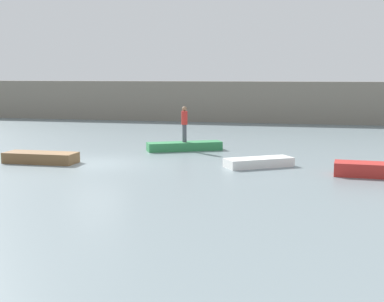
% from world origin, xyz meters
% --- Properties ---
extents(ground_plane, '(120.00, 120.00, 0.00)m').
position_xyz_m(ground_plane, '(0.00, 0.00, 0.00)').
color(ground_plane, slate).
extents(embankment_wall, '(80.00, 1.20, 3.33)m').
position_xyz_m(embankment_wall, '(0.00, 22.16, 1.66)').
color(embankment_wall, gray).
rests_on(embankment_wall, ground_plane).
extents(rowboat_brown, '(3.23, 1.18, 0.47)m').
position_xyz_m(rowboat_brown, '(-2.48, -0.33, 0.24)').
color(rowboat_brown, brown).
rests_on(rowboat_brown, ground_plane).
extents(rowboat_green, '(3.85, 2.59, 0.44)m').
position_xyz_m(rowboat_green, '(2.78, 4.96, 0.22)').
color(rowboat_green, '#2D7F47').
rests_on(rowboat_green, ground_plane).
extents(rowboat_white, '(2.98, 2.46, 0.38)m').
position_xyz_m(rowboat_white, '(7.05, 0.84, 0.19)').
color(rowboat_white, white).
rests_on(rowboat_white, ground_plane).
extents(rowboat_red, '(3.04, 1.24, 0.53)m').
position_xyz_m(rowboat_red, '(11.62, -0.38, 0.26)').
color(rowboat_red, red).
rests_on(rowboat_red, ground_plane).
extents(person_red_shirt, '(0.32, 0.32, 1.83)m').
position_xyz_m(person_red_shirt, '(2.78, 4.96, 1.47)').
color(person_red_shirt, '#4C4C56').
rests_on(person_red_shirt, rowboat_green).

